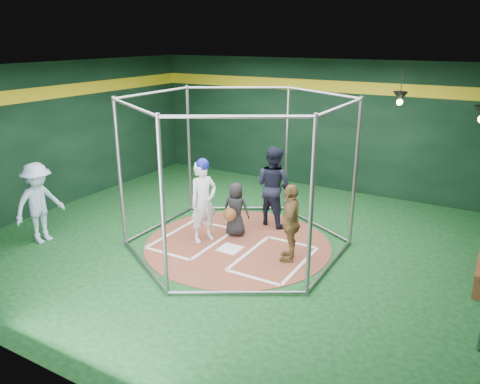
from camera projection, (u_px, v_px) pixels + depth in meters
The scene contains 12 objects.
room_shell at pixel (238, 161), 9.05m from camera, with size 10.10×9.10×3.53m.
clay_disc at pixel (238, 244), 9.60m from camera, with size 3.80×3.80×0.01m, color brown.
home_plate at pixel (230, 249), 9.35m from camera, with size 0.43×0.43×0.01m, color white.
batter_box_left at pixel (193, 238), 9.84m from camera, with size 1.17×1.77×0.01m.
batter_box_right at pixel (274, 259), 8.94m from camera, with size 1.17×1.77×0.01m.
batting_cage at pixel (237, 174), 9.12m from camera, with size 4.05×4.67×3.00m.
pendant_lamp_near at pixel (400, 97), 10.64m from camera, with size 0.34×0.34×0.90m.
batter_figure at pixel (203, 200), 9.49m from camera, with size 0.60×0.72×1.76m.
visitor_leopard at pixel (291, 222), 8.70m from camera, with size 0.88×0.37×1.50m, color #AA8248.
catcher_figure at pixel (235, 210), 9.84m from camera, with size 0.63×0.63×1.16m.
umpire at pixel (273, 186), 10.34m from camera, with size 0.87×0.68×1.79m, color black.
bystander_blue at pixel (39, 203), 9.48m from camera, with size 1.09×0.62×1.68m, color #9EB8D1.
Camera 1 is at (4.42, -7.57, 4.07)m, focal length 35.00 mm.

